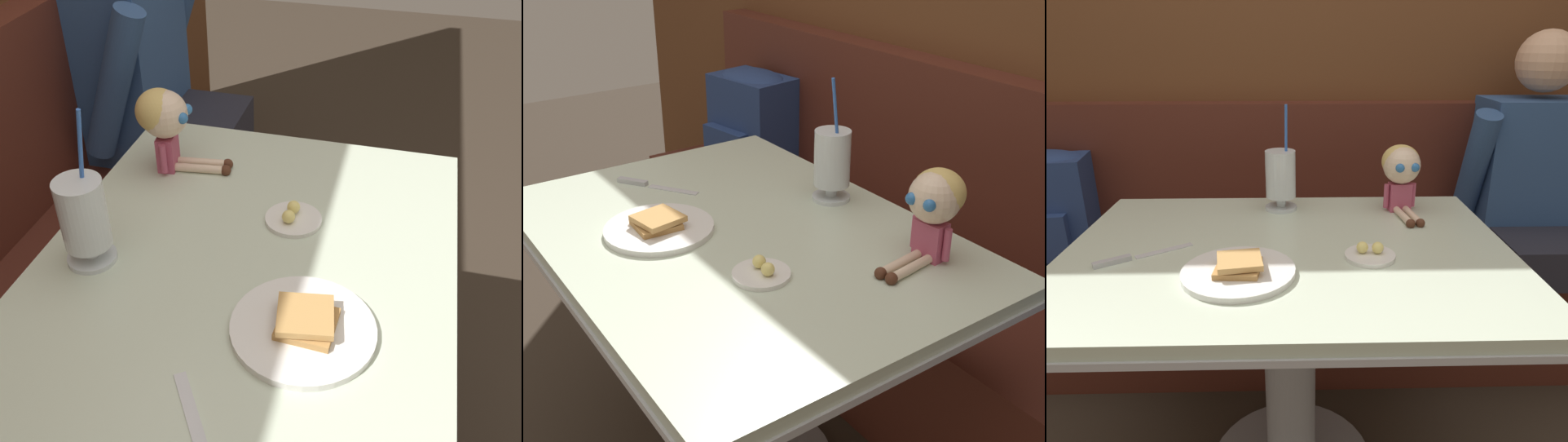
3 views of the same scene
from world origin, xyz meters
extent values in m
cube|color=#512319|center=(0.00, 0.77, 0.23)|extent=(2.60, 0.48, 0.45)
cube|color=beige|center=(0.00, 0.18, 0.72)|extent=(1.10, 0.80, 0.03)
cube|color=#B7BABF|center=(0.00, 0.18, 0.70)|extent=(1.11, 0.81, 0.02)
cylinder|color=#A5A8AD|center=(0.00, 0.18, 0.37)|extent=(0.14, 0.14, 0.65)
cylinder|color=white|center=(-0.11, 0.03, 0.75)|extent=(0.25, 0.25, 0.01)
cube|color=#B78447|center=(-0.11, 0.03, 0.76)|extent=(0.10, 0.10, 0.01)
cube|color=tan|center=(-0.10, 0.03, 0.78)|extent=(0.11, 0.11, 0.01)
cylinder|color=silver|center=(-0.02, 0.47, 0.74)|extent=(0.10, 0.10, 0.01)
cylinder|color=silver|center=(-0.02, 0.47, 0.77)|extent=(0.03, 0.03, 0.03)
cylinder|color=silver|center=(-0.02, 0.47, 0.85)|extent=(0.09, 0.09, 0.14)
cylinder|color=#ADE0A8|center=(-0.02, 0.47, 0.84)|extent=(0.08, 0.08, 0.12)
cylinder|color=blue|center=(-0.01, 0.46, 0.95)|extent=(0.01, 0.04, 0.22)
cylinder|color=white|center=(0.19, 0.12, 0.74)|extent=(0.12, 0.12, 0.01)
sphere|color=#F4E07A|center=(0.18, 0.12, 0.76)|extent=(0.03, 0.03, 0.03)
sphere|color=#F4E07A|center=(0.21, 0.12, 0.76)|extent=(0.03, 0.03, 0.03)
cube|color=silver|center=(-0.30, 0.17, 0.74)|extent=(0.13, 0.09, 0.00)
cube|color=#B74C6B|center=(0.33, 0.45, 0.78)|extent=(0.07, 0.05, 0.08)
sphere|color=beige|center=(0.33, 0.45, 0.88)|extent=(0.11, 0.11, 0.11)
ellipsoid|color=#D8B766|center=(0.33, 0.46, 0.89)|extent=(0.12, 0.12, 0.10)
sphere|color=#2D6BB2|center=(0.32, 0.40, 0.88)|extent=(0.03, 0.03, 0.03)
sphere|color=#2D6BB2|center=(0.36, 0.40, 0.88)|extent=(0.03, 0.03, 0.03)
cylinder|color=beige|center=(0.33, 0.37, 0.75)|extent=(0.03, 0.12, 0.02)
cylinder|color=beige|center=(0.36, 0.37, 0.75)|extent=(0.03, 0.12, 0.02)
sphere|color=#4C2819|center=(0.34, 0.31, 0.75)|extent=(0.03, 0.03, 0.03)
sphere|color=#4C2819|center=(0.36, 0.31, 0.75)|extent=(0.03, 0.03, 0.03)
cylinder|color=#B74C6B|center=(0.29, 0.45, 0.79)|extent=(0.02, 0.02, 0.07)
cylinder|color=#B74C6B|center=(0.37, 0.46, 0.79)|extent=(0.02, 0.02, 0.07)
cube|color=#2D4C7F|center=(0.89, 0.80, 0.74)|extent=(0.38, 0.24, 0.58)
cube|color=#23232D|center=(0.89, 0.62, 0.52)|extent=(0.34, 0.36, 0.14)
cylinder|color=#2D4C7F|center=(0.66, 0.75, 0.77)|extent=(0.09, 0.25, 0.48)
cylinder|color=#2D4C7F|center=(1.12, 0.75, 0.77)|extent=(0.09, 0.25, 0.48)
camera|label=1|loc=(-0.81, -0.08, 1.51)|focal=41.57mm
camera|label=2|loc=(1.18, -0.51, 1.44)|focal=46.29mm
camera|label=3|loc=(0.02, -0.89, 1.22)|focal=32.53mm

